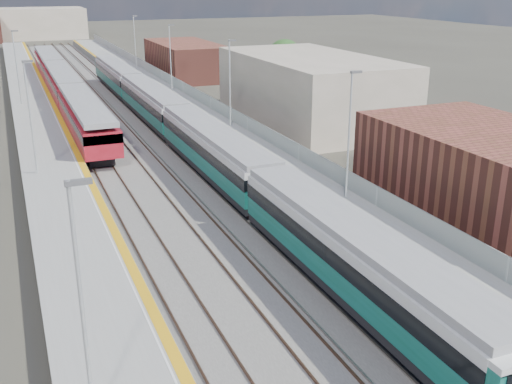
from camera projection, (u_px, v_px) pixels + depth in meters
ground at (139, 125)px, 58.21m from camera, size 320.00×320.00×0.00m
ballast_bed at (111, 121)px, 59.56m from camera, size 10.50×155.00×0.06m
tracks at (114, 116)px, 61.21m from camera, size 8.96×160.00×0.17m
platform_right at (184, 110)px, 62.11m from camera, size 4.70×155.00×8.52m
platform_left at (38, 122)px, 56.94m from camera, size 4.30×155.00×8.52m
green_train at (179, 123)px, 49.78m from camera, size 2.69×74.88×2.96m
red_train at (63, 84)px, 67.79m from camera, size 2.84×57.65×3.59m
tree_d at (284, 57)px, 76.94m from camera, size 4.56×4.56×6.19m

